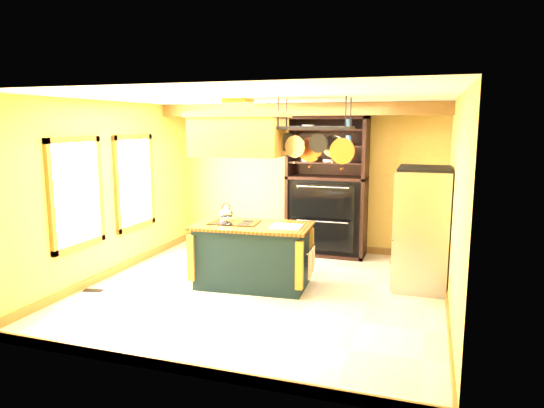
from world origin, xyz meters
The scene contains 15 objects.
floor centered at (0.00, 0.00, 0.00)m, with size 5.00×5.00×0.00m, color beige.
ceiling centered at (0.00, 0.00, 2.70)m, with size 5.00×5.00×0.00m, color white.
wall_back centered at (0.00, 2.50, 1.35)m, with size 5.00×0.02×2.70m, color gold.
wall_front centered at (0.00, -2.50, 1.35)m, with size 5.00×0.02×2.70m, color gold.
wall_left centered at (-2.50, 0.00, 1.35)m, with size 0.02×5.00×2.70m, color gold.
wall_right centered at (2.50, 0.00, 1.35)m, with size 0.02×5.00×2.70m, color gold.
ceiling_beam centered at (0.00, 1.70, 2.59)m, with size 5.00×0.15×0.20m, color #96612E.
window_near centered at (-2.47, -0.80, 1.40)m, with size 0.06×1.06×1.56m.
window_far centered at (-2.47, 0.60, 1.40)m, with size 0.06×1.06×1.56m.
kitchen_island centered at (-0.22, 0.14, 0.47)m, with size 1.75×1.06×1.11m.
range_hood centered at (-0.41, 0.14, 2.24)m, with size 1.36×0.77×0.80m.
pot_rack centered at (0.70, 0.14, 2.18)m, with size 1.10×0.50×0.87m.
refrigerator centered at (2.11, 0.84, 0.83)m, with size 0.74×0.88×1.72m.
hutch centered at (0.45, 2.23, 0.95)m, with size 1.41×0.64×2.49m.
floor_register centered at (-2.30, -0.79, 0.01)m, with size 0.28×0.12×0.01m, color black.
Camera 1 is at (2.19, -6.28, 2.35)m, focal length 32.00 mm.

